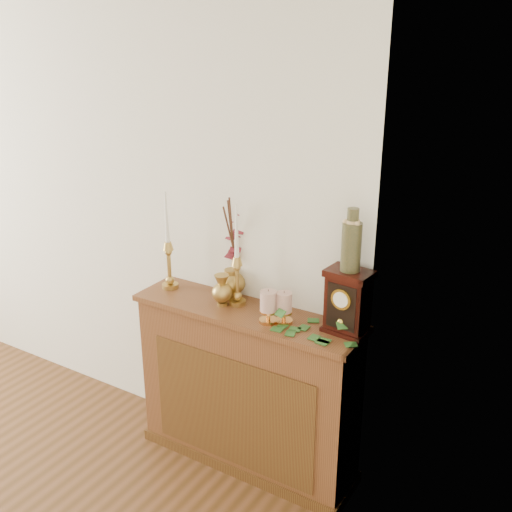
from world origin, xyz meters
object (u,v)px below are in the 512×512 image
Objects in this scene: candlestick_left at (169,257)px; mantel_clock at (348,302)px; bud_vase at (222,291)px; ceramic_vase at (351,243)px; ginger_jar at (235,249)px; candlestick_center at (237,273)px.

candlestick_left is 1.04m from mantel_clock.
bud_vase is 0.76m from ceramic_vase.
ceramic_vase is at bearing -8.37° from ginger_jar.
candlestick_left is at bearing -173.23° from mantel_clock.
ceramic_vase reaches higher than bud_vase.
mantel_clock is 0.29m from ceramic_vase.
ceramic_vase is at bearing 1.53° from candlestick_left.
bud_vase is 0.30× the size of ginger_jar.
ceramic_vase is (0.66, 0.07, 0.36)m from bud_vase.
mantel_clock is at bearing 5.56° from bud_vase.
ceramic_vase reaches higher than mantel_clock.
ceramic_vase is (0.00, 0.00, 0.29)m from mantel_clock.
ginger_jar is at bearing 176.80° from mantel_clock.
bud_vase is at bearing -80.79° from ginger_jar.
candlestick_center is 0.96× the size of ginger_jar.
candlestick_left is at bearing -159.59° from ginger_jar.
candlestick_left is 3.22× the size of bud_vase.
ceramic_vase reaches higher than ginger_jar.
ceramic_vase reaches higher than candlestick_center.
mantel_clock reaches higher than bud_vase.
candlestick_center is 0.12m from bud_vase.
candlestick_left reaches higher than candlestick_center.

